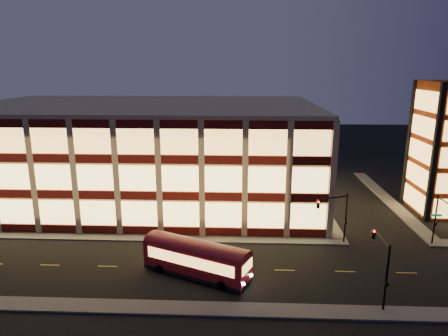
{
  "coord_description": "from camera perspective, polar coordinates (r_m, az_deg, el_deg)",
  "views": [
    {
      "loc": [
        11.53,
        -42.39,
        19.76
      ],
      "look_at": [
        9.3,
        8.0,
        6.94
      ],
      "focal_mm": 32.0,
      "sensor_mm": 36.0,
      "label": 1
    }
  ],
  "objects": [
    {
      "name": "sidewalk_tower_west",
      "position": [
        66.48,
        22.22,
        -4.06
      ],
      "size": [
        2.0,
        30.0,
        0.15
      ],
      "primitive_type": "cube",
      "color": "#514F4C",
      "rests_on": "ground"
    },
    {
      "name": "traffic_signal_far",
      "position": [
        46.65,
        15.7,
        -5.9
      ],
      "size": [
        3.79,
        1.87,
        6.0
      ],
      "color": "black",
      "rests_on": "ground"
    },
    {
      "name": "sidewalk_near",
      "position": [
        37.21,
        -16.82,
        -18.36
      ],
      "size": [
        100.0,
        2.0,
        0.15
      ],
      "primitive_type": "cube",
      "color": "#514F4C",
      "rests_on": "ground"
    },
    {
      "name": "traffic_signal_near",
      "position": [
        37.03,
        21.6,
        -11.79
      ],
      "size": [
        0.32,
        4.45,
        6.0
      ],
      "color": "black",
      "rests_on": "ground"
    },
    {
      "name": "office_building",
      "position": [
        62.31,
        -10.93,
        2.41
      ],
      "size": [
        50.45,
        30.45,
        14.5
      ],
      "color": "tan",
      "rests_on": "ground"
    },
    {
      "name": "ground",
      "position": [
        48.17,
        -11.74,
        -10.28
      ],
      "size": [
        200.0,
        200.0,
        0.0
      ],
      "primitive_type": "plane",
      "color": "black",
      "rests_on": "ground"
    },
    {
      "name": "traffic_signal_right",
      "position": [
        49.72,
        28.76,
        -5.93
      ],
      "size": [
        1.2,
        4.37,
        6.0
      ],
      "color": "black",
      "rests_on": "ground"
    },
    {
      "name": "sidewalk_office_south",
      "position": [
        49.81,
        -14.86,
        -9.53
      ],
      "size": [
        54.0,
        2.0,
        0.15
      ],
      "primitive_type": "cube",
      "color": "#514F4C",
      "rests_on": "ground"
    },
    {
      "name": "sidewalk_office_east",
      "position": [
        63.61,
        12.83,
        -4.14
      ],
      "size": [
        2.0,
        30.0,
        0.15
      ],
      "primitive_type": "cube",
      "color": "#514F4C",
      "rests_on": "ground"
    },
    {
      "name": "trolley_bus",
      "position": [
        39.45,
        -3.97,
        -12.53
      ],
      "size": [
        10.82,
        6.85,
        3.62
      ],
      "rotation": [
        0.0,
        0.0,
        -0.43
      ],
      "color": "maroon",
      "rests_on": "ground"
    }
  ]
}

